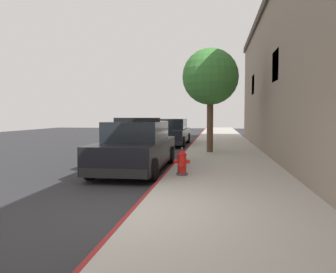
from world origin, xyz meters
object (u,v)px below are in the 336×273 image
at_px(fire_hydrant, 182,162).
at_px(street_tree, 210,77).
at_px(police_cruiser, 137,147).
at_px(parked_car_silver_ahead, 171,133).

relative_size(fire_hydrant, street_tree, 0.17).
height_order(police_cruiser, street_tree, street_tree).
xyz_separation_m(parked_car_silver_ahead, fire_hydrant, (1.74, -10.50, -0.26)).
bearing_deg(street_tree, police_cruiser, -116.04).
bearing_deg(police_cruiser, street_tree, 63.96).
distance_m(police_cruiser, fire_hydrant, 2.10).
bearing_deg(police_cruiser, fire_hydrant, -40.00).
height_order(fire_hydrant, street_tree, street_tree).
bearing_deg(parked_car_silver_ahead, police_cruiser, -89.09).
relative_size(police_cruiser, street_tree, 1.06).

